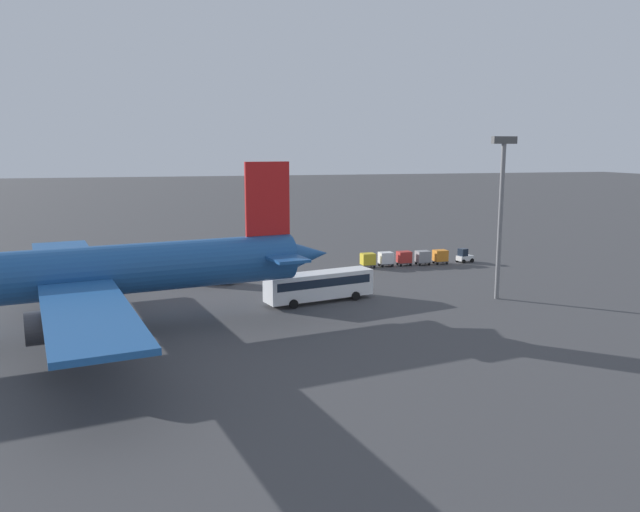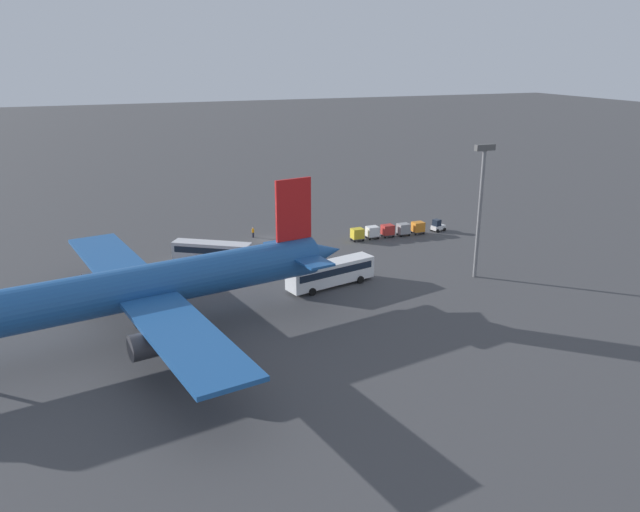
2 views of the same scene
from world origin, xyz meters
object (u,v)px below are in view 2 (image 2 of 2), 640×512
object	(u,v)px
shuttle_bus_near	(212,251)
cargo_cart_orange	(418,227)
airplane	(127,291)
baggage_tug	(438,226)
shuttle_bus_far	(331,272)
cargo_cart_red	(388,230)
cargo_cart_white	(372,232)
worker_person	(253,232)
cargo_cart_grey	(403,229)
cargo_cart_yellow	(357,234)

from	to	relation	value
shuttle_bus_near	cargo_cart_orange	distance (m)	36.03
airplane	baggage_tug	xyz separation A→B (m)	(-53.23, -25.77, -4.90)
airplane	shuttle_bus_far	size ratio (longest dim) A/B	4.22
shuttle_bus_far	airplane	bearing A→B (deg)	2.84
cargo_cart_red	baggage_tug	bearing A→B (deg)	-179.52
shuttle_bus_near	cargo_cart_white	size ratio (longest dim) A/B	5.34
airplane	baggage_tug	size ratio (longest dim) A/B	20.32
cargo_cart_red	cargo_cart_white	world-z (taller)	same
worker_person	cargo_cart_grey	world-z (taller)	cargo_cart_grey
baggage_tug	cargo_cart_yellow	bearing A→B (deg)	-13.81
shuttle_bus_far	cargo_cart_white	world-z (taller)	shuttle_bus_far
baggage_tug	cargo_cart_yellow	xyz separation A→B (m)	(15.33, 0.32, 0.25)
cargo_cart_orange	cargo_cart_white	world-z (taller)	same
shuttle_bus_far	cargo_cart_yellow	distance (m)	21.30
cargo_cart_white	cargo_cart_yellow	xyz separation A→B (m)	(2.83, 0.25, 0.00)
cargo_cart_yellow	cargo_cart_red	bearing A→B (deg)	-177.58
airplane	worker_person	world-z (taller)	airplane
cargo_cart_orange	cargo_cart_yellow	size ratio (longest dim) A/B	1.00
cargo_cart_orange	cargo_cart_white	bearing A→B (deg)	-1.40
cargo_cart_yellow	cargo_cart_white	bearing A→B (deg)	-174.98
shuttle_bus_near	cargo_cart_red	world-z (taller)	shuttle_bus_near
shuttle_bus_near	shuttle_bus_far	distance (m)	19.30
cargo_cart_red	airplane	bearing A→B (deg)	30.53
airplane	worker_person	xyz separation A→B (m)	(-22.48, -33.46, -4.97)
cargo_cart_grey	worker_person	bearing A→B (deg)	-18.57
airplane	cargo_cart_yellow	world-z (taller)	airplane
shuttle_bus_far	baggage_tug	bearing A→B (deg)	-160.12
airplane	cargo_cart_red	distance (m)	50.78
airplane	cargo_cart_white	size ratio (longest dim) A/B	26.18
worker_person	airplane	bearing A→B (deg)	56.11
cargo_cart_orange	cargo_cart_red	size ratio (longest dim) A/B	1.00
airplane	shuttle_bus_near	bearing A→B (deg)	-131.68
baggage_tug	worker_person	bearing A→B (deg)	-29.05
shuttle_bus_near	shuttle_bus_far	world-z (taller)	shuttle_bus_far
cargo_cart_white	cargo_cart_yellow	size ratio (longest dim) A/B	1.00
shuttle_bus_near	baggage_tug	size ratio (longest dim) A/B	4.14
worker_person	cargo_cart_white	xyz separation A→B (m)	(-18.25, 7.76, 0.32)
airplane	cargo_cart_red	xyz separation A→B (m)	(-43.55, -25.69, -4.65)
airplane	shuttle_bus_far	xyz separation A→B (m)	(-26.09, -7.75, -3.86)
cargo_cart_grey	cargo_cart_white	world-z (taller)	same
shuttle_bus_far	baggage_tug	distance (m)	32.60
cargo_cart_yellow	cargo_cart_orange	bearing A→B (deg)	-179.79
baggage_tug	cargo_cart_white	xyz separation A→B (m)	(12.50, 0.07, 0.25)
shuttle_bus_near	cargo_cart_orange	world-z (taller)	shuttle_bus_near
shuttle_bus_near	cargo_cart_red	bearing A→B (deg)	-140.93
cargo_cart_red	cargo_cart_white	xyz separation A→B (m)	(2.83, -0.01, 0.00)
airplane	cargo_cart_white	distance (m)	48.38
shuttle_bus_far	cargo_cart_grey	bearing A→B (deg)	-152.63
cargo_cart_grey	cargo_cart_orange	bearing A→B (deg)	-178.77
cargo_cart_grey	cargo_cart_white	xyz separation A→B (m)	(5.65, -0.27, 0.00)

